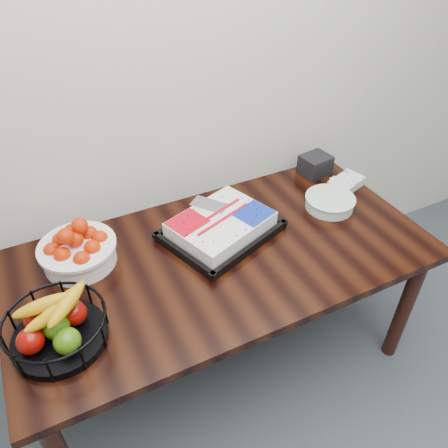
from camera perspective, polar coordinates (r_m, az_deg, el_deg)
name	(u,v)px	position (r m, az deg, el deg)	size (l,w,h in m)	color
table	(222,267)	(1.93, -0.22, -5.69)	(1.80, 0.90, 0.75)	black
cake_tray	(221,226)	(1.94, -0.40, -0.31)	(0.57, 0.51, 0.10)	black
tangerine_bowl	(77,247)	(1.87, -18.64, -2.82)	(0.32, 0.32, 0.20)	white
fruit_basket	(56,327)	(1.61, -21.05, -12.40)	(0.34, 0.34, 0.18)	black
plate_stack	(330,202)	(2.17, 13.64, 2.78)	(0.24, 0.24, 0.06)	white
fork_bag	(346,183)	(2.35, 15.68, 5.22)	(0.21, 0.17, 0.05)	silver
napkin_box	(315,165)	(2.41, 11.82, 7.57)	(0.15, 0.13, 0.11)	black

